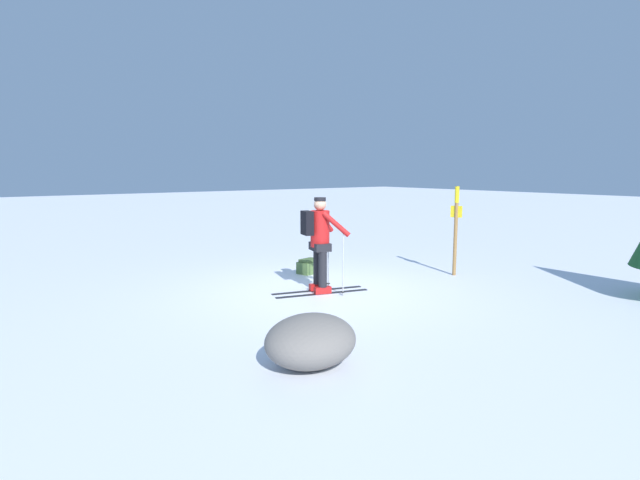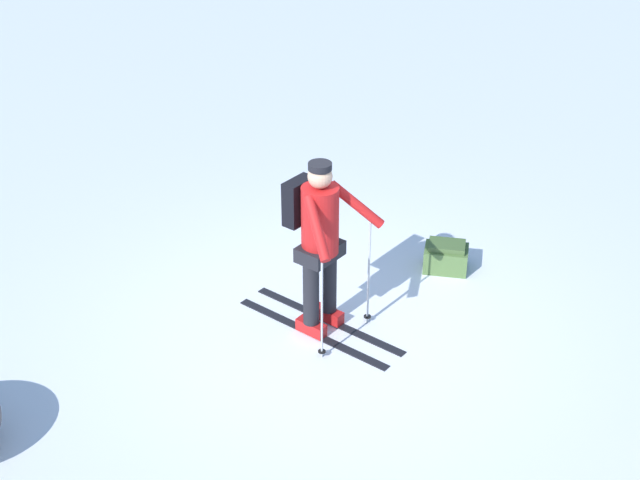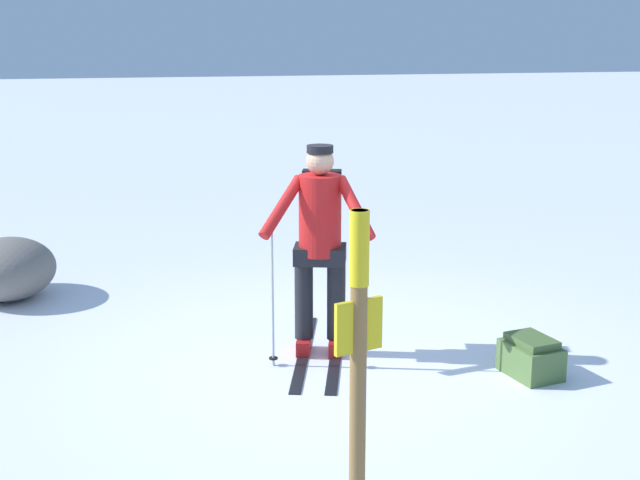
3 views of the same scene
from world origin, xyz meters
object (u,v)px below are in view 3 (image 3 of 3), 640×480
object	(u,v)px
skier	(320,236)
rock_boulder	(8,269)
trail_marker	(358,376)
dropped_backpack	(531,357)

from	to	relation	value
skier	rock_boulder	xyz separation A→B (m)	(2.11, 2.69, -0.69)
skier	trail_marker	size ratio (longest dim) A/B	0.95
dropped_backpack	trail_marker	xyz separation A→B (m)	(-2.34, 1.98, 0.96)
trail_marker	dropped_backpack	bearing A→B (deg)	-40.21
skier	rock_boulder	distance (m)	3.49
rock_boulder	dropped_backpack	bearing A→B (deg)	-125.15
skier	dropped_backpack	xyz separation A→B (m)	(-0.82, -1.48, -0.84)
dropped_backpack	skier	bearing A→B (deg)	60.97
dropped_backpack	rock_boulder	world-z (taller)	rock_boulder
rock_boulder	trail_marker	bearing A→B (deg)	-157.46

